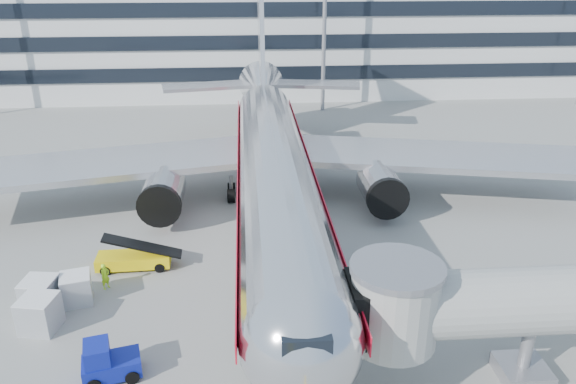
{
  "coord_description": "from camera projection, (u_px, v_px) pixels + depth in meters",
  "views": [
    {
      "loc": [
        -1.92,
        -27.8,
        17.98
      ],
      "look_at": [
        0.71,
        5.53,
        4.0
      ],
      "focal_mm": 35.0,
      "sensor_mm": 36.0,
      "label": 1
    }
  ],
  "objects": [
    {
      "name": "ground",
      "position": [
        283.0,
        292.0,
        32.64
      ],
      "size": [
        180.0,
        180.0,
        0.0
      ],
      "primitive_type": "plane",
      "color": "gray",
      "rests_on": "ground"
    },
    {
      "name": "lead_in_line",
      "position": [
        274.0,
        219.0,
        41.83
      ],
      "size": [
        0.25,
        70.0,
        0.01
      ],
      "primitive_type": "cube",
      "color": "yellow",
      "rests_on": "ground"
    },
    {
      "name": "main_jet",
      "position": [
        272.0,
        157.0,
        41.79
      ],
      "size": [
        50.95,
        48.7,
        16.06
      ],
      "color": "silver",
      "rests_on": "ground"
    },
    {
      "name": "jet_bridge",
      "position": [
        572.0,
        305.0,
        24.67
      ],
      "size": [
        17.8,
        4.5,
        7.0
      ],
      "color": "silver",
      "rests_on": "ground"
    },
    {
      "name": "terminal",
      "position": [
        255.0,
        32.0,
        82.93
      ],
      "size": [
        150.0,
        24.25,
        15.6
      ],
      "color": "silver",
      "rests_on": "ground"
    },
    {
      "name": "belt_loader",
      "position": [
        134.0,
        258.0,
        35.0
      ],
      "size": [
        4.76,
        1.84,
        2.27
      ],
      "color": "yellow",
      "rests_on": "ground"
    },
    {
      "name": "baggage_tug",
      "position": [
        107.0,
        363.0,
        25.69
      ],
      "size": [
        2.87,
        2.17,
        1.95
      ],
      "color": "navy",
      "rests_on": "ground"
    },
    {
      "name": "cargo_container_left",
      "position": [
        76.0,
        288.0,
        31.42
      ],
      "size": [
        1.96,
        1.96,
        1.71
      ],
      "color": "silver",
      "rests_on": "ground"
    },
    {
      "name": "cargo_container_right",
      "position": [
        40.0,
        294.0,
        30.77
      ],
      "size": [
        1.94,
        1.94,
        1.83
      ],
      "color": "silver",
      "rests_on": "ground"
    },
    {
      "name": "cargo_container_front",
      "position": [
        39.0,
        314.0,
        29.07
      ],
      "size": [
        2.06,
        2.06,
        1.88
      ],
      "color": "silver",
      "rests_on": "ground"
    },
    {
      "name": "ramp_worker",
      "position": [
        105.0,
        276.0,
        32.75
      ],
      "size": [
        0.66,
        0.69,
        1.59
      ],
      "primitive_type": "imported",
      "rotation": [
        0.0,
        0.0,
        0.91
      ],
      "color": "#AAEE19",
      "rests_on": "ground"
    }
  ]
}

